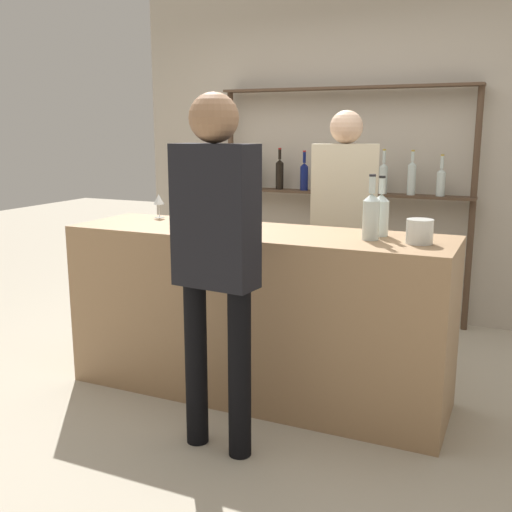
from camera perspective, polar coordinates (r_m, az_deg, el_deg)
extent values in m
plane|color=#B2A893|center=(3.73, 0.00, -12.76)|extent=(16.00, 16.00, 0.00)
cube|color=#997551|center=(3.56, 0.00, -5.48)|extent=(2.24, 0.64, 0.99)
cube|color=#B2A899|center=(5.21, 8.88, 10.03)|extent=(3.84, 0.12, 2.80)
cylinder|color=#4C3828|center=(5.44, -2.38, 5.48)|extent=(0.05, 0.05, 1.90)
cylinder|color=#4C3828|center=(4.88, 19.91, 4.03)|extent=(0.05, 0.05, 1.90)
cube|color=#4C3828|center=(5.04, 8.49, 15.54)|extent=(2.12, 0.18, 0.02)
cube|color=#4C3828|center=(5.06, 8.20, 5.95)|extent=(2.12, 0.18, 0.02)
cylinder|color=black|center=(5.32, -0.01, 7.64)|extent=(0.07, 0.07, 0.22)
cone|color=black|center=(5.31, -0.01, 8.97)|extent=(0.07, 0.07, 0.03)
cylinder|color=black|center=(5.31, -0.01, 9.67)|extent=(0.03, 0.03, 0.10)
cylinder|color=maroon|center=(5.31, -0.01, 10.26)|extent=(0.03, 0.03, 0.01)
cylinder|color=black|center=(5.23, 2.26, 7.61)|extent=(0.07, 0.07, 0.22)
cone|color=black|center=(5.22, 2.27, 9.01)|extent=(0.07, 0.07, 0.03)
cylinder|color=black|center=(5.22, 2.28, 9.65)|extent=(0.03, 0.03, 0.09)
cylinder|color=maroon|center=(5.22, 2.28, 10.19)|extent=(0.03, 0.03, 0.01)
cylinder|color=#0F1956|center=(5.15, 4.60, 7.37)|extent=(0.07, 0.07, 0.20)
cone|color=#0F1956|center=(5.14, 4.62, 8.66)|extent=(0.07, 0.07, 0.03)
cylinder|color=#0F1956|center=(5.14, 4.63, 9.34)|extent=(0.03, 0.03, 0.09)
cylinder|color=maroon|center=(5.14, 4.64, 9.92)|extent=(0.03, 0.03, 0.01)
cylinder|color=silver|center=(5.08, 7.01, 7.41)|extent=(0.07, 0.07, 0.23)
cone|color=silver|center=(5.07, 7.05, 8.85)|extent=(0.07, 0.07, 0.03)
cylinder|color=silver|center=(5.07, 7.06, 9.43)|extent=(0.03, 0.03, 0.07)
cylinder|color=black|center=(5.07, 7.08, 9.92)|extent=(0.03, 0.03, 0.01)
cylinder|color=silver|center=(5.02, 9.48, 7.08)|extent=(0.07, 0.07, 0.19)
cone|color=silver|center=(5.01, 9.52, 8.35)|extent=(0.07, 0.07, 0.03)
cylinder|color=silver|center=(5.01, 9.54, 9.03)|extent=(0.02, 0.02, 0.09)
cylinder|color=gold|center=(5.00, 9.56, 9.61)|extent=(0.03, 0.03, 0.01)
cylinder|color=silver|center=(4.96, 12.01, 7.07)|extent=(0.07, 0.07, 0.22)
cone|color=silver|center=(4.95, 12.07, 8.48)|extent=(0.07, 0.07, 0.03)
cylinder|color=silver|center=(4.95, 12.10, 9.23)|extent=(0.03, 0.03, 0.10)
cylinder|color=gold|center=(4.95, 12.13, 9.86)|extent=(0.03, 0.03, 0.01)
cylinder|color=silver|center=(4.92, 14.59, 7.01)|extent=(0.07, 0.07, 0.23)
cone|color=silver|center=(4.91, 14.67, 8.53)|extent=(0.07, 0.07, 0.03)
cylinder|color=silver|center=(4.91, 14.70, 9.16)|extent=(0.03, 0.03, 0.08)
cylinder|color=gold|center=(4.91, 14.73, 9.68)|extent=(0.03, 0.03, 0.01)
cylinder|color=silver|center=(4.89, 17.19, 6.53)|extent=(0.07, 0.07, 0.18)
cone|color=silver|center=(4.88, 17.26, 7.78)|extent=(0.07, 0.07, 0.03)
cylinder|color=silver|center=(4.88, 17.31, 8.52)|extent=(0.03, 0.03, 0.10)
cylinder|color=gold|center=(4.87, 17.35, 9.16)|extent=(0.03, 0.03, 0.01)
cylinder|color=silver|center=(3.19, 10.88, 3.35)|extent=(0.09, 0.09, 0.21)
cone|color=silver|center=(3.18, 10.97, 5.54)|extent=(0.09, 0.09, 0.04)
cylinder|color=silver|center=(3.17, 11.01, 6.67)|extent=(0.03, 0.03, 0.09)
cylinder|color=#232328|center=(3.17, 11.05, 7.55)|extent=(0.04, 0.04, 0.01)
cylinder|color=brown|center=(3.68, -5.19, 4.69)|extent=(0.08, 0.08, 0.21)
cone|color=brown|center=(3.67, -5.23, 6.65)|extent=(0.08, 0.08, 0.04)
cylinder|color=brown|center=(3.66, -5.25, 7.69)|extent=(0.03, 0.03, 0.10)
cylinder|color=maroon|center=(3.66, -5.27, 8.53)|extent=(0.03, 0.03, 0.01)
cylinder|color=silver|center=(3.33, 11.77, 3.51)|extent=(0.09, 0.09, 0.19)
cone|color=silver|center=(3.31, 11.86, 5.48)|extent=(0.09, 0.09, 0.04)
cylinder|color=silver|center=(3.31, 11.90, 6.55)|extent=(0.03, 0.03, 0.08)
cylinder|color=black|center=(3.30, 11.94, 7.38)|extent=(0.03, 0.03, 0.01)
cylinder|color=silver|center=(4.00, -9.19, 3.64)|extent=(0.06, 0.06, 0.00)
cylinder|color=silver|center=(3.99, -9.21, 4.28)|extent=(0.01, 0.01, 0.09)
cone|color=silver|center=(3.98, -9.25, 5.37)|extent=(0.07, 0.07, 0.07)
cylinder|color=#846647|center=(3.54, -3.58, 4.55)|extent=(0.19, 0.19, 0.23)
cylinder|color=#846647|center=(3.53, -3.61, 6.45)|extent=(0.20, 0.20, 0.01)
cylinder|color=silver|center=(3.15, 15.32, 2.27)|extent=(0.14, 0.14, 0.13)
sphere|color=tan|center=(3.14, 15.67, 1.30)|extent=(0.02, 0.02, 0.02)
sphere|color=tan|center=(3.15, 15.22, 1.88)|extent=(0.02, 0.02, 0.02)
sphere|color=tan|center=(3.16, 14.56, 2.15)|extent=(0.02, 0.02, 0.02)
sphere|color=tan|center=(3.19, 15.42, 2.38)|extent=(0.02, 0.02, 0.02)
sphere|color=tan|center=(3.14, 14.66, 1.48)|extent=(0.02, 0.02, 0.02)
sphere|color=tan|center=(3.14, 16.23, 2.26)|extent=(0.02, 0.02, 0.02)
sphere|color=tan|center=(3.11, 15.07, 2.24)|extent=(0.02, 0.02, 0.02)
cylinder|color=#575347|center=(4.30, 6.23, -3.65)|extent=(0.12, 0.12, 0.82)
cylinder|color=#575347|center=(4.29, 10.03, -3.81)|extent=(0.12, 0.12, 0.82)
cube|color=beige|center=(4.16, 8.43, 6.05)|extent=(0.48, 0.29, 0.65)
sphere|color=#DBB293|center=(4.14, 8.61, 12.06)|extent=(0.22, 0.22, 0.22)
cylinder|color=black|center=(2.91, -1.57, -11.20)|extent=(0.11, 0.11, 0.84)
cylinder|color=black|center=(3.04, -5.72, -10.20)|extent=(0.11, 0.11, 0.84)
cube|color=black|center=(2.77, -3.90, 3.77)|extent=(0.41, 0.21, 0.66)
sphere|color=#936B4C|center=(2.74, -4.04, 13.00)|extent=(0.23, 0.23, 0.23)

